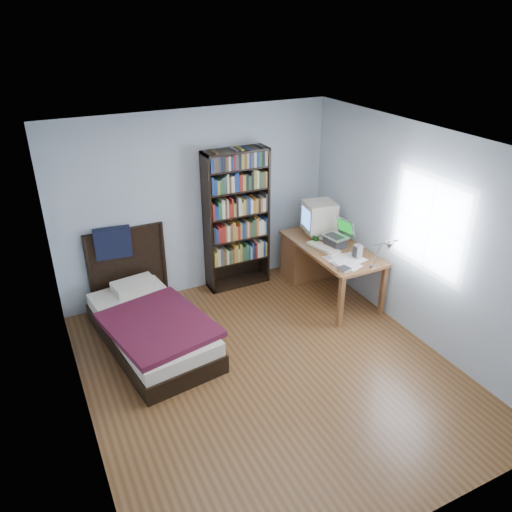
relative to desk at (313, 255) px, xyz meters
name	(u,v)px	position (x,y,z in m)	size (l,w,h in m)	color
room	(274,270)	(-1.48, -1.54, 0.84)	(4.20, 4.24, 2.50)	#58361A
desk	(313,255)	(0.00, 0.00, 0.00)	(0.75, 1.56, 0.73)	brown
crt_monitor	(318,216)	(0.04, -0.01, 0.59)	(0.48, 0.45, 0.49)	beige
laptop	(337,239)	(0.05, -0.46, 0.42)	(0.34, 0.34, 0.38)	#2D2D30
desk_lamp	(387,248)	(0.01, -1.48, 0.74)	(0.20, 0.45, 0.53)	#99999E
keyboard	(324,247)	(-0.13, -0.44, 0.33)	(0.18, 0.47, 0.03)	beige
speaker	(358,251)	(0.10, -0.86, 0.40)	(0.09, 0.09, 0.18)	gray
soda_can	(316,239)	(-0.13, -0.25, 0.37)	(0.06, 0.06, 0.12)	#073A0E
mouse	(321,238)	(-0.01, -0.18, 0.33)	(0.06, 0.10, 0.03)	silver
phone_silver	(328,258)	(-0.24, -0.71, 0.33)	(0.05, 0.10, 0.02)	silver
phone_grey	(334,264)	(-0.27, -0.89, 0.33)	(0.05, 0.09, 0.02)	gray
external_drive	(344,269)	(-0.24, -1.06, 0.33)	(0.13, 0.13, 0.03)	gray
bookshelf	(237,220)	(-1.01, 0.40, 0.57)	(0.88, 0.30, 1.97)	black
bed	(149,322)	(-2.53, -0.40, -0.16)	(1.26, 2.10, 1.16)	black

